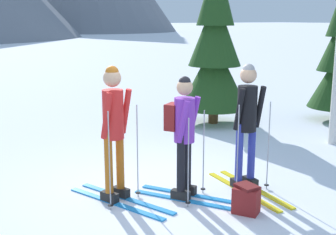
# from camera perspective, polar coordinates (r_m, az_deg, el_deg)

# --- Properties ---
(ground_plane) EXTENTS (400.00, 400.00, 0.00)m
(ground_plane) POSITION_cam_1_polar(r_m,az_deg,el_deg) (6.52, -0.99, -9.60)
(ground_plane) COLOR white
(skier_in_red) EXTENTS (0.90, 1.70, 1.85)m
(skier_in_red) POSITION_cam_1_polar(r_m,az_deg,el_deg) (6.02, -6.86, -1.21)
(skier_in_red) COLOR #1E84D1
(skier_in_red) RESTS_ON ground
(skier_in_purple) EXTENTS (1.13, 1.51, 1.71)m
(skier_in_purple) POSITION_cam_1_polar(r_m,az_deg,el_deg) (6.09, 1.98, -1.70)
(skier_in_purple) COLOR #1E84D1
(skier_in_purple) RESTS_ON ground
(skier_in_black) EXTENTS (0.61, 1.68, 1.84)m
(skier_in_black) POSITION_cam_1_polar(r_m,az_deg,el_deg) (6.51, 9.99, -0.38)
(skier_in_black) COLOR yellow
(skier_in_black) RESTS_ON ground
(pine_tree_mid) EXTENTS (1.60, 1.60, 3.87)m
(pine_tree_mid) POSITION_cam_1_polar(r_m,az_deg,el_deg) (10.55, 5.94, 8.71)
(pine_tree_mid) COLOR #51381E
(pine_tree_mid) RESTS_ON ground
(backpack_on_snow_front) EXTENTS (0.37, 0.40, 0.38)m
(backpack_on_snow_front) POSITION_cam_1_polar(r_m,az_deg,el_deg) (5.93, 9.89, -10.17)
(backpack_on_snow_front) COLOR maroon
(backpack_on_snow_front) RESTS_ON ground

